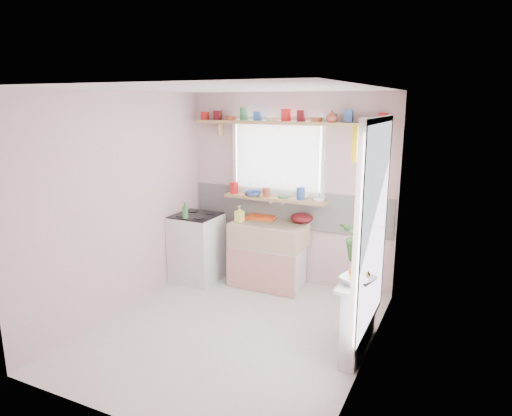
% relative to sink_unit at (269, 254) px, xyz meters
% --- Properties ---
extents(room, '(3.20, 3.20, 3.20)m').
position_rel_sink_unit_xyz_m(room, '(0.81, -0.43, 0.94)').
color(room, white).
rests_on(room, ground).
extents(sink_unit, '(0.95, 0.65, 1.11)m').
position_rel_sink_unit_xyz_m(sink_unit, '(0.00, 0.00, 0.00)').
color(sink_unit, white).
rests_on(sink_unit, ground).
extents(cooker, '(0.58, 0.58, 0.93)m').
position_rel_sink_unit_xyz_m(cooker, '(-0.95, -0.24, 0.03)').
color(cooker, white).
rests_on(cooker, ground).
extents(radiator_ledge, '(0.22, 0.95, 0.78)m').
position_rel_sink_unit_xyz_m(radiator_ledge, '(1.45, -1.09, -0.03)').
color(radiator_ledge, white).
rests_on(radiator_ledge, ground).
extents(windowsill, '(1.40, 0.22, 0.04)m').
position_rel_sink_unit_xyz_m(windowsill, '(-0.00, 0.19, 0.71)').
color(windowsill, tan).
rests_on(windowsill, room).
extents(pine_shelf, '(2.52, 0.24, 0.04)m').
position_rel_sink_unit_xyz_m(pine_shelf, '(0.15, 0.18, 1.69)').
color(pine_shelf, tan).
rests_on(pine_shelf, room).
extents(shelf_crockery, '(2.47, 0.11, 0.12)m').
position_rel_sink_unit_xyz_m(shelf_crockery, '(0.13, 0.18, 1.76)').
color(shelf_crockery, red).
rests_on(shelf_crockery, pine_shelf).
extents(sill_crockery, '(1.35, 0.11, 0.12)m').
position_rel_sink_unit_xyz_m(sill_crockery, '(-0.05, 0.19, 0.78)').
color(sill_crockery, red).
rests_on(sill_crockery, windowsill).
extents(dish_tray, '(0.42, 0.34, 0.04)m').
position_rel_sink_unit_xyz_m(dish_tray, '(-0.20, 0.21, 0.44)').
color(dish_tray, '#F64E15').
rests_on(dish_tray, sink_unit).
extents(colander, '(0.36, 0.36, 0.13)m').
position_rel_sink_unit_xyz_m(colander, '(0.37, 0.21, 0.48)').
color(colander, '#5A0F16').
rests_on(colander, sink_unit).
extents(jade_plant, '(0.47, 0.41, 0.51)m').
position_rel_sink_unit_xyz_m(jade_plant, '(1.36, -0.69, 0.60)').
color(jade_plant, '#306428').
rests_on(jade_plant, radiator_ledge).
extents(fruit_bowl, '(0.39, 0.39, 0.07)m').
position_rel_sink_unit_xyz_m(fruit_bowl, '(1.47, -1.33, 0.38)').
color(fruit_bowl, silver).
rests_on(fruit_bowl, radiator_ledge).
extents(herb_pot, '(0.12, 0.09, 0.19)m').
position_rel_sink_unit_xyz_m(herb_pot, '(1.36, -0.93, 0.44)').
color(herb_pot, '#2C5D25').
rests_on(herb_pot, radiator_ledge).
extents(soap_bottle_sink, '(0.11, 0.11, 0.22)m').
position_rel_sink_unit_xyz_m(soap_bottle_sink, '(-0.38, -0.10, 0.53)').
color(soap_bottle_sink, '#F8FB6F').
rests_on(soap_bottle_sink, sink_unit).
extents(sill_cup, '(0.14, 0.14, 0.10)m').
position_rel_sink_unit_xyz_m(sill_cup, '(0.38, 0.25, 0.78)').
color(sill_cup, white).
rests_on(sill_cup, windowsill).
extents(sill_bowl, '(0.23, 0.23, 0.06)m').
position_rel_sink_unit_xyz_m(sill_bowl, '(-0.29, 0.13, 0.76)').
color(sill_bowl, '#3258A4').
rests_on(sill_bowl, windowsill).
extents(shelf_vase, '(0.18, 0.18, 0.14)m').
position_rel_sink_unit_xyz_m(shelf_vase, '(0.75, 0.12, 1.78)').
color(shelf_vase, '#A34332').
rests_on(shelf_vase, pine_shelf).
extents(cooker_bottle, '(0.08, 0.08, 0.21)m').
position_rel_sink_unit_xyz_m(cooker_bottle, '(-0.97, -0.46, 0.59)').
color(cooker_bottle, '#418248').
rests_on(cooker_bottle, cooker).
extents(fruit, '(0.20, 0.14, 0.10)m').
position_rel_sink_unit_xyz_m(fruit, '(1.47, -1.33, 0.44)').
color(fruit, orange).
rests_on(fruit, fruit_bowl).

